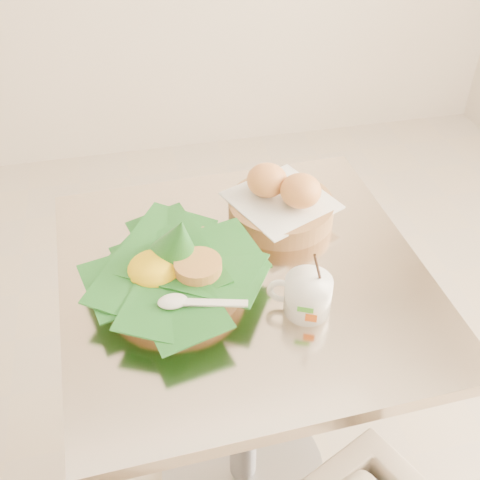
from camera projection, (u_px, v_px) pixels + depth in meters
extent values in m
cylinder|color=gray|center=(243.00, 471.00, 1.64)|extent=(0.44, 0.44, 0.03)
cylinder|color=gray|center=(243.00, 391.00, 1.41)|extent=(0.07, 0.07, 0.69)
cube|color=beige|center=(244.00, 279.00, 1.18)|extent=(0.72, 0.72, 0.03)
cylinder|color=#A57B46|center=(176.00, 276.00, 1.13)|extent=(0.26, 0.26, 0.04)
cone|color=#164F18|center=(178.00, 240.00, 1.09)|extent=(0.15, 0.16, 0.13)
ellipsoid|color=yellow|center=(154.00, 270.00, 1.10)|extent=(0.10, 0.10, 0.05)
cylinder|color=#CC9347|center=(198.00, 267.00, 1.09)|extent=(0.09, 0.09, 0.02)
cylinder|color=#A57B46|center=(281.00, 209.00, 1.29)|extent=(0.23, 0.23, 0.05)
cube|color=white|center=(281.00, 200.00, 1.27)|extent=(0.25, 0.25, 0.01)
ellipsoid|color=#C25F2C|center=(267.00, 180.00, 1.26)|extent=(0.09, 0.09, 0.07)
ellipsoid|color=#C25F2C|center=(301.00, 191.00, 1.23)|extent=(0.09, 0.09, 0.07)
cylinder|color=white|center=(308.00, 295.00, 1.07)|extent=(0.08, 0.08, 0.07)
torus|color=white|center=(281.00, 291.00, 1.07)|extent=(0.05, 0.03, 0.05)
cylinder|color=#4B2D15|center=(309.00, 282.00, 1.05)|extent=(0.08, 0.08, 0.01)
cylinder|color=black|center=(319.00, 272.00, 1.03)|extent=(0.04, 0.03, 0.11)
cube|color=green|center=(305.00, 310.00, 1.03)|extent=(0.03, 0.01, 0.01)
cube|color=orange|center=(311.00, 318.00, 1.04)|extent=(0.02, 0.01, 0.02)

